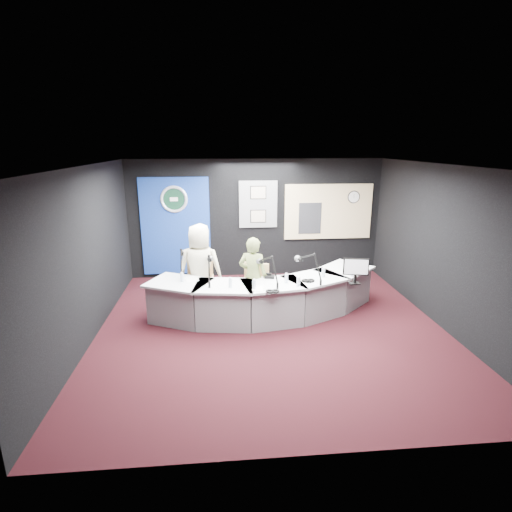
{
  "coord_description": "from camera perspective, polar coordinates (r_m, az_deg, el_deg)",
  "views": [
    {
      "loc": [
        -0.86,
        -6.37,
        3.14
      ],
      "look_at": [
        -0.2,
        0.8,
        1.1
      ],
      "focal_mm": 28.0,
      "sensor_mm": 36.0,
      "label": 1
    }
  ],
  "objects": [
    {
      "name": "framed_photo_upper",
      "position": [
        9.42,
        0.33,
        9.05
      ],
      "size": [
        0.34,
        0.02,
        0.27
      ],
      "primitive_type": "cube",
      "color": "gray",
      "rests_on": "pinboard"
    },
    {
      "name": "headphones_near",
      "position": [
        7.23,
        7.46,
        -3.49
      ],
      "size": [
        0.21,
        0.21,
        0.04
      ],
      "primitive_type": "torus",
      "color": "black",
      "rests_on": "broadcast_desk"
    },
    {
      "name": "water_bottles",
      "position": [
        7.06,
        2.04,
        -3.21
      ],
      "size": [
        3.19,
        0.58,
        0.18
      ],
      "primitive_type": null,
      "color": "silver",
      "rests_on": "broadcast_desk"
    },
    {
      "name": "wall_clock",
      "position": [
        9.93,
        13.8,
        8.19
      ],
      "size": [
        0.28,
        0.01,
        0.28
      ],
      "primitive_type": "cylinder",
      "rotation": [
        1.57,
        0.0,
        0.0
      ],
      "color": "white",
      "rests_on": "booth_window_frame"
    },
    {
      "name": "person_man",
      "position": [
        7.66,
        -7.99,
        -1.71
      ],
      "size": [
        0.9,
        0.66,
        1.71
      ],
      "primitive_type": "imported",
      "rotation": [
        0.0,
        0.0,
        3.0
      ],
      "color": "beige",
      "rests_on": "ground"
    },
    {
      "name": "desk_phone",
      "position": [
        7.36,
        1.97,
        -2.95
      ],
      "size": [
        0.2,
        0.18,
        0.04
      ],
      "primitive_type": "cube",
      "rotation": [
        0.0,
        0.0,
        -0.22
      ],
      "color": "black",
      "rests_on": "broadcast_desk"
    },
    {
      "name": "pinboard",
      "position": [
        9.49,
        0.31,
        7.39
      ],
      "size": [
        0.9,
        0.04,
        1.1
      ],
      "primitive_type": "cube",
      "color": "slate",
      "rests_on": "wall_back"
    },
    {
      "name": "boom_mic_c",
      "position": [
        6.98,
        1.71,
        -1.62
      ],
      "size": [
        0.39,
        0.68,
        0.6
      ],
      "primitive_type": null,
      "color": "black",
      "rests_on": "broadcast_desk"
    },
    {
      "name": "framed_photo_lower",
      "position": [
        9.51,
        0.32,
        5.7
      ],
      "size": [
        0.34,
        0.02,
        0.27
      ],
      "primitive_type": "cube",
      "color": "gray",
      "rests_on": "pinboard"
    },
    {
      "name": "boom_mic_a",
      "position": [
        7.58,
        -10.5,
        -0.46
      ],
      "size": [
        0.16,
        0.74,
        0.6
      ],
      "primitive_type": null,
      "color": "black",
      "rests_on": "broadcast_desk"
    },
    {
      "name": "person_woman",
      "position": [
        7.41,
        -0.42,
        -2.98
      ],
      "size": [
        0.65,
        0.55,
        1.51
      ],
      "primitive_type": "imported",
      "rotation": [
        0.0,
        0.0,
        2.74
      ],
      "color": "olive",
      "rests_on": "ground"
    },
    {
      "name": "booth_glow",
      "position": [
        9.82,
        10.29,
        6.24
      ],
      "size": [
        2.0,
        0.02,
        1.2
      ],
      "primitive_type": "cube",
      "color": "#D0B583",
      "rests_on": "booth_window_frame"
    },
    {
      "name": "ceiling",
      "position": [
        6.44,
        2.48,
        12.77
      ],
      "size": [
        6.0,
        6.0,
        0.02
      ],
      "primitive_type": "cube",
      "color": "silver",
      "rests_on": "ground"
    },
    {
      "name": "backdrop_panel",
      "position": [
        9.59,
        -11.4,
        4.13
      ],
      "size": [
        1.6,
        0.05,
        2.3
      ],
      "primitive_type": "cube",
      "color": "navy",
      "rests_on": "wall_back"
    },
    {
      "name": "armchair_right",
      "position": [
        7.49,
        -0.41,
        -4.72
      ],
      "size": [
        0.75,
        0.75,
        1.03
      ],
      "primitive_type": null,
      "rotation": [
        0.0,
        0.0,
        -0.38
      ],
      "color": "tan",
      "rests_on": "ground"
    },
    {
      "name": "wall_front",
      "position": [
        3.89,
        8.22,
        -10.94
      ],
      "size": [
        6.0,
        0.02,
        2.8
      ],
      "primitive_type": "cube",
      "color": "black",
      "rests_on": "ground"
    },
    {
      "name": "computer_monitor",
      "position": [
        7.16,
        14.06,
        -1.48
      ],
      "size": [
        0.41,
        0.1,
        0.28
      ],
      "primitive_type": "cube",
      "rotation": [
        0.0,
        0.0,
        -0.19
      ],
      "color": "black",
      "rests_on": "broadcast_desk"
    },
    {
      "name": "wall_left",
      "position": [
        6.95,
        -23.01,
        0.01
      ],
      "size": [
        0.02,
        6.0,
        2.8
      ],
      "primitive_type": "cube",
      "color": "black",
      "rests_on": "ground"
    },
    {
      "name": "headphones_far",
      "position": [
        6.67,
        2.38,
        -5.05
      ],
      "size": [
        0.21,
        0.21,
        0.04
      ],
      "primitive_type": "torus",
      "color": "black",
      "rests_on": "broadcast_desk"
    },
    {
      "name": "seal_center",
      "position": [
        9.45,
        -11.64,
        7.95
      ],
      "size": [
        0.48,
        0.01,
        0.48
      ],
      "primitive_type": "cylinder",
      "rotation": [
        1.57,
        0.0,
        0.0
      ],
      "color": "#0D2F1E",
      "rests_on": "backdrop_panel"
    },
    {
      "name": "armchair_left",
      "position": [
        7.77,
        -7.89,
        -4.1
      ],
      "size": [
        0.59,
        0.59,
        1.03
      ],
      "primitive_type": null,
      "rotation": [
        0.0,
        0.0,
        0.02
      ],
      "color": "tan",
      "rests_on": "ground"
    },
    {
      "name": "wall_right",
      "position": [
        7.65,
        25.22,
        1.13
      ],
      "size": [
        0.02,
        6.0,
        2.8
      ],
      "primitive_type": "cube",
      "color": "black",
      "rests_on": "ground"
    },
    {
      "name": "ground",
      "position": [
        7.16,
        2.22,
        -10.22
      ],
      "size": [
        6.0,
        6.0,
        0.0
      ],
      "primitive_type": "plane",
      "color": "black",
      "rests_on": "ground"
    },
    {
      "name": "boom_mic_d",
      "position": [
        7.19,
        7.58,
        -1.23
      ],
      "size": [
        0.44,
        0.65,
        0.6
      ],
      "primitive_type": null,
      "color": "black",
      "rests_on": "broadcast_desk"
    },
    {
      "name": "agency_seal",
      "position": [
        9.44,
        -11.64,
        7.95
      ],
      "size": [
        0.63,
        0.07,
        0.63
      ],
      "primitive_type": "torus",
      "rotation": [
        1.57,
        0.0,
        0.0
      ],
      "color": "silver",
      "rests_on": "backdrop_panel"
    },
    {
      "name": "draped_jacket",
      "position": [
        7.97,
        -7.96,
        -2.77
      ],
      "size": [
        0.5,
        0.11,
        0.7
      ],
      "primitive_type": "cube",
      "rotation": [
        0.0,
        0.0,
        0.02
      ],
      "color": "slate",
      "rests_on": "armchair_left"
    },
    {
      "name": "wall_back",
      "position": [
        9.57,
        -0.01,
        5.34
      ],
      "size": [
        6.0,
        0.02,
        2.8
      ],
      "primitive_type": "cube",
      "color": "black",
      "rests_on": "ground"
    },
    {
      "name": "booth_window_frame",
      "position": [
        9.83,
        10.28,
        6.25
      ],
      "size": [
        2.12,
        0.06,
        1.32
      ],
      "primitive_type": "cube",
      "color": "#D0B382",
      "rests_on": "wall_back"
    },
    {
      "name": "broadcast_desk",
      "position": [
        7.5,
        1.32,
        -5.83
      ],
      "size": [
        4.5,
        1.9,
        0.75
      ],
      "primitive_type": null,
      "color": "silver",
      "rests_on": "ground"
    },
    {
      "name": "boom_mic_b",
      "position": [
        7.11,
        -6.65,
        -1.39
      ],
      "size": [
        0.16,
        0.74,
        0.6
      ],
      "primitive_type": null,
      "color": "black",
      "rests_on": "broadcast_desk"
    },
    {
      "name": "equipment_rack",
      "position": [
        9.72,
        7.71,
        5.36
      ],
      "size": [
        0.55,
        0.02,
        0.75
      ],
      "primitive_type": "cube",
      "color": "black",
      "rests_on": "booth_window_frame"
    },
    {
      "name": "notepad",
      "position": [
        6.84,
        0.25,
        -4.63
      ],
      "size": [
        0.22,
        0.29,
        0.0
      ],
      "primitive_type": "cube",
      "rotation": [
        0.0,
        0.0,
        -0.12
      ],
      "color": "white",
      "rests_on": "broadcast_desk"
    },
    {
      "name": "paper_stack",
      "position": [
        7.4,
        -9.24,
        -3.24
      ],
      "size": [
        0.3,
        0.36,
        0.0
      ],
      "primitive_type": "cube",
      "rotation": [
        0.0,
        0.0,
        0.3
      ],
      "color": "white",
      "rests_on": "broadcast_desk"
    }
  ]
}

